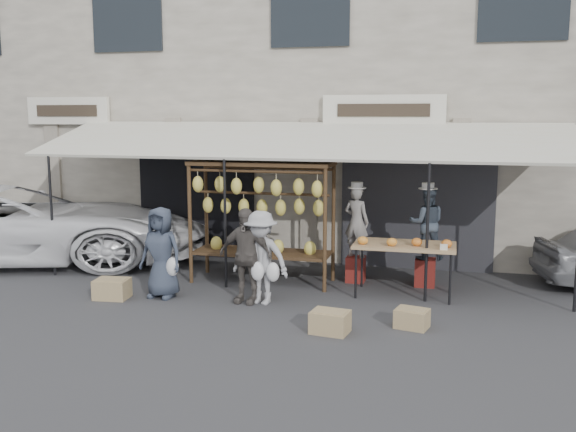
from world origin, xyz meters
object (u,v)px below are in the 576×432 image
Objects in this scene: crate_far at (112,289)px; customer_mid at (245,256)px; crate_near_a at (330,322)px; crate_near_b at (412,318)px; vendor_right at (427,223)px; vendor_left at (356,222)px; banana_rack at (261,199)px; produce_table at (405,246)px; customer_left at (161,252)px; customer_right at (261,258)px.

customer_mid is at bearing 8.79° from crate_far.
crate_near_b is at bearing 24.48° from crate_near_a.
vendor_right is 2.37× the size of crate_far.
vendor_left reaches higher than customer_mid.
banana_rack is 1.53× the size of produce_table.
vendor_right is at bearing 67.72° from crate_near_a.
crate_near_b is at bearing -1.52° from customer_left.
vendor_right reaches higher than customer_right.
customer_right is at bearing -73.67° from banana_rack.
crate_near_b is (1.11, 0.51, -0.02)m from crate_near_a.
vendor_right is at bearing 22.79° from crate_far.
customer_mid reaches higher than customer_left.
produce_table is at bearing 21.41° from customer_left.
banana_rack is 1.55m from customer_right.
vendor_left is 2.39× the size of crate_far.
customer_mid is (-2.49, -1.03, -0.08)m from produce_table.
crate_near_b is at bearing -33.76° from banana_rack.
crate_far is at bearing 168.71° from crate_near_a.
vendor_right is 4.68m from customer_left.
vendor_left is 0.85× the size of customer_left.
crate_far is (-5.07, -2.13, -0.99)m from vendor_right.
customer_mid is at bearing -84.91° from banana_rack.
vendor_right is 3.13m from customer_right.
customer_right is at bearing 8.33° from customer_left.
produce_table is 1.82m from crate_near_b.
banana_rack is 1.65× the size of customer_mid.
vendor_right is at bearing 88.16° from crate_near_b.
customer_mid is (0.11, -1.29, -0.77)m from banana_rack.
vendor_left reaches higher than customer_left.
crate_far is at bearing 15.05° from vendor_right.
customer_left is at bearing 15.48° from vendor_right.
vendor_left is at bearing 141.83° from produce_table.
crate_far is at bearing -142.53° from banana_rack.
customer_mid is at bearing 8.28° from customer_left.
vendor_left is (-0.93, 0.73, 0.26)m from produce_table.
banana_rack reaches higher than customer_right.
customer_left is (-1.36, -1.35, -0.78)m from banana_rack.
customer_left is at bearing -166.22° from customer_right.
banana_rack is 2.00× the size of vendor_right.
customer_left reaches higher than crate_near_a.
vendor_right is 2.83× the size of crate_near_b.
produce_table is at bearing 68.17° from crate_near_a.
produce_table is 1.11× the size of customer_right.
crate_near_a is at bearing -111.83° from produce_table.
crate_far is (-2.51, -0.36, -0.60)m from customer_right.
customer_left is 1.01× the size of customer_right.
crate_near_a is 1.13× the size of crate_near_b.
crate_far is at bearing -153.57° from customer_left.
customer_mid reaches higher than crate_near_b.
produce_table is 2.45m from customer_right.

